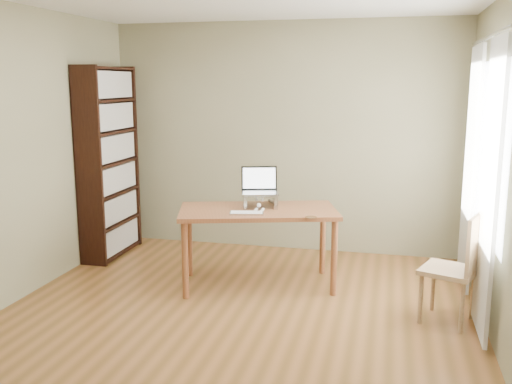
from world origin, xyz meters
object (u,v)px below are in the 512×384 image
object	(u,v)px
bookshelf	(109,163)
laptop	(261,186)
keyboard	(247,213)
cat	(263,201)
desk	(258,219)
chair	(458,264)

from	to	relation	value
bookshelf	laptop	distance (m)	1.90
keyboard	cat	distance (m)	0.34
desk	keyboard	distance (m)	0.25
bookshelf	desk	xyz separation A→B (m)	(1.84, -0.60, -0.39)
keyboard	cat	world-z (taller)	cat
desk	laptop	distance (m)	0.32
bookshelf	desk	bearing A→B (deg)	-18.01
bookshelf	desk	world-z (taller)	bookshelf
keyboard	chair	world-z (taller)	chair
cat	desk	bearing A→B (deg)	-105.09
laptop	chair	xyz separation A→B (m)	(1.76, -0.61, -0.45)
desk	laptop	bearing A→B (deg)	73.42
laptop	keyboard	distance (m)	0.41
cat	laptop	bearing A→B (deg)	118.14
bookshelf	chair	xyz separation A→B (m)	(3.60, -1.06, -0.56)
chair	desk	bearing A→B (deg)	-173.97
bookshelf	cat	size ratio (longest dim) A/B	4.49
bookshelf	chair	bearing A→B (deg)	-16.44
bookshelf	laptop	bearing A→B (deg)	-13.95
desk	cat	size ratio (longest dim) A/B	3.46
cat	chair	size ratio (longest dim) A/B	0.51
bookshelf	cat	distance (m)	1.94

